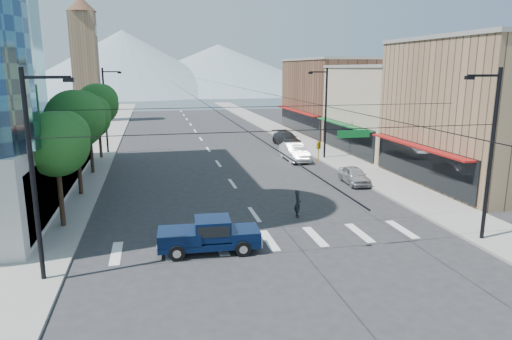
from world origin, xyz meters
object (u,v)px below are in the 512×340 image
object	(u,v)px
pickup_truck	(209,235)
parked_car_mid	(294,152)
parked_car_near	(354,175)
pedestrian	(298,204)
parked_car_far	(286,139)

from	to	relation	value
pickup_truck	parked_car_mid	distance (m)	23.88
parked_car_near	parked_car_mid	distance (m)	10.18
parked_car_mid	pickup_truck	bearing A→B (deg)	-117.88
pedestrian	parked_car_mid	size ratio (longest dim) A/B	0.33
parked_car_near	pickup_truck	bearing A→B (deg)	-136.09
pedestrian	pickup_truck	bearing A→B (deg)	132.48
pickup_truck	parked_car_mid	xyz separation A→B (m)	(11.09, 21.15, -0.04)
pickup_truck	pedestrian	world-z (taller)	pickup_truck
pickup_truck	parked_car_far	bearing A→B (deg)	70.09
parked_car_far	pickup_truck	bearing A→B (deg)	-115.67
pickup_truck	parked_car_mid	world-z (taller)	pickup_truck
pickup_truck	parked_car_near	world-z (taller)	pickup_truck
parked_car_near	parked_car_mid	bearing A→B (deg)	103.29
parked_car_mid	pedestrian	bearing A→B (deg)	-107.00
parked_car_mid	parked_car_far	size ratio (longest dim) A/B	0.95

